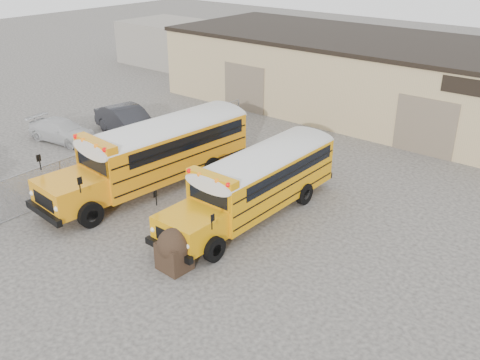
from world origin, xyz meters
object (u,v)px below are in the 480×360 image
Objects in this scene: school_bus_right at (329,141)px; tarp_bundle at (174,249)px; car_white at (62,131)px; car_dark at (128,122)px; school_bus_left at (252,118)px.

tarp_bundle is at bearing -88.35° from school_bus_right.
tarp_bundle is 14.70m from car_white.
school_bus_right is 1.83× the size of car_dark.
car_white is (-8.87, -5.74, -1.15)m from school_bus_left.
tarp_bundle is 0.37× the size of car_white.
school_bus_left is 6.83× the size of tarp_bundle.
school_bus_right is 14.77m from car_white.
car_dark reaches higher than tarp_bundle.
school_bus_right is 2.19× the size of car_white.
school_bus_left is 10.63m from car_white.
tarp_bundle is at bearing -113.37° from car_dark.
school_bus_right reaches higher than tarp_bundle.
school_bus_right is 11.79m from car_dark.
school_bus_right reaches higher than car_white.
car_white is at bearing 160.66° from tarp_bundle.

